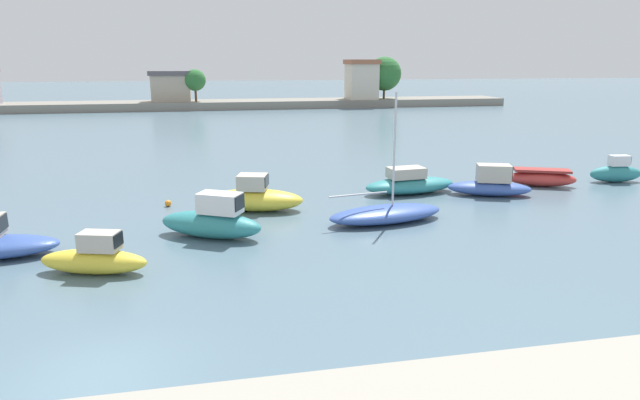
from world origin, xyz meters
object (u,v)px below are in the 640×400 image
moored_boat_7 (490,185)px  moored_boat_4 (255,198)px  moored_boat_3 (212,221)px  moored_boat_6 (410,184)px  moored_boat_8 (541,178)px  moored_boat_2 (95,258)px  mooring_buoy_0 (168,203)px  moored_boat_5 (386,214)px  moored_boat_9 (616,172)px

moored_boat_7 → moored_boat_4: bearing=-158.3°
moored_boat_3 → moored_boat_4: moored_boat_3 is taller
moored_boat_6 → moored_boat_8: size_ratio=1.34×
moored_boat_3 → moored_boat_2: bearing=-113.5°
moored_boat_6 → mooring_buoy_0: moored_boat_6 is taller
moored_boat_3 → moored_boat_5: size_ratio=0.80×
moored_boat_7 → mooring_buoy_0: size_ratio=14.52×
moored_boat_3 → moored_boat_5: 7.83m
moored_boat_2 → moored_boat_6: 17.31m
moored_boat_7 → mooring_buoy_0: (-17.19, 1.05, -0.42)m
moored_boat_8 → mooring_buoy_0: moored_boat_8 is taller
moored_boat_3 → moored_boat_8: (19.06, 5.86, -0.21)m
moored_boat_6 → moored_boat_8: moored_boat_6 is taller
moored_boat_2 → moored_boat_9: moored_boat_9 is taller
moored_boat_9 → mooring_buoy_0: bearing=-171.4°
moored_boat_5 → moored_boat_6: (3.02, 5.04, 0.14)m
moored_boat_6 → moored_boat_9: bearing=-4.8°
moored_boat_8 → moored_boat_9: (5.11, 0.11, 0.11)m
moored_boat_3 → moored_boat_6: (10.82, 5.72, -0.16)m
moored_boat_9 → mooring_buoy_0: (-26.37, -0.53, -0.43)m
moored_boat_2 → moored_boat_3: moored_boat_3 is taller
moored_boat_2 → moored_boat_7: (19.01, 7.58, 0.05)m
moored_boat_5 → mooring_buoy_0: (-10.00, 4.75, -0.23)m
moored_boat_2 → moored_boat_4: (6.09, 7.05, 0.09)m
moored_boat_8 → moored_boat_9: moored_boat_9 is taller
moored_boat_5 → moored_boat_7: (7.19, 3.71, 0.19)m
moored_boat_6 → moored_boat_7: moored_boat_7 is taller
moored_boat_4 → moored_boat_8: 17.11m
moored_boat_2 → moored_boat_3: (4.02, 3.20, 0.16)m
moored_boat_4 → moored_boat_5: size_ratio=0.87×
moored_boat_7 → moored_boat_9: (9.18, 1.58, 0.01)m
moored_boat_5 → moored_boat_6: bearing=49.8°
moored_boat_8 → moored_boat_5: bearing=-132.5°
moored_boat_8 → moored_boat_6: bearing=-156.3°
moored_boat_2 → moored_boat_9: (28.18, 9.16, 0.06)m
moored_boat_4 → mooring_buoy_0: (-4.27, 1.58, -0.47)m
moored_boat_9 → moored_boat_3: bearing=-158.7°
moored_boat_5 → moored_boat_9: (16.37, 5.28, 0.20)m
moored_boat_2 → moored_boat_9: bearing=34.2°
moored_boat_4 → moored_boat_2: bearing=-115.0°
moored_boat_5 → moored_boat_2: bearing=-171.1°
moored_boat_3 → moored_boat_9: 24.89m
mooring_buoy_0 → moored_boat_7: bearing=-3.5°
moored_boat_4 → mooring_buoy_0: size_ratio=15.57×
moored_boat_5 → moored_boat_6: 5.88m
moored_boat_6 → moored_boat_9: moored_boat_9 is taller
mooring_buoy_0 → moored_boat_6: bearing=1.2°
moored_boat_7 → moored_boat_9: bearing=29.0°
moored_boat_3 → moored_boat_8: moored_boat_3 is taller
moored_boat_2 → moored_boat_7: size_ratio=0.83×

